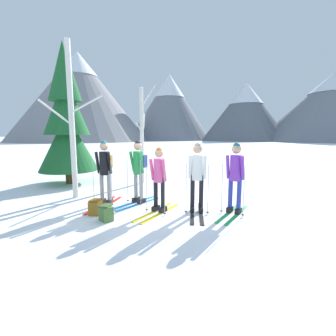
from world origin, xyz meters
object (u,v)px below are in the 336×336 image
skier_in_green (138,168)px  skier_in_white (197,174)px  skier_in_pink (159,178)px  birch_tree_slender (72,121)px  birch_tree_tall (142,134)px  backpack_on_snow_front (96,207)px  skier_in_purple (236,174)px  pine_tree_near (67,120)px  backpack_on_snow_beside (106,213)px  skier_in_black (105,169)px

skier_in_green → skier_in_white: size_ratio=1.02×
skier_in_pink → birch_tree_slender: size_ratio=0.36×
skier_in_pink → birch_tree_tall: size_ratio=0.43×
skier_in_green → backpack_on_snow_front: size_ratio=4.77×
skier_in_purple → birch_tree_tall: size_ratio=0.45×
skier_in_pink → backpack_on_snow_front: (-1.50, -0.53, -0.71)m
birch_tree_tall → skier_in_white: bearing=-51.1°
skier_in_white → pine_tree_near: size_ratio=0.32×
skier_in_pink → skier_in_white: bearing=12.1°
birch_tree_tall → birch_tree_slender: size_ratio=0.84×
skier_in_green → backpack_on_snow_beside: 1.77m
skier_in_black → skier_in_white: size_ratio=1.02×
skier_in_green → skier_in_purple: bearing=-6.9°
skier_in_black → backpack_on_snow_front: bearing=-79.3°
skier_in_white → pine_tree_near: pine_tree_near is taller
skier_in_green → birch_tree_slender: birch_tree_slender is taller
skier_in_black → skier_in_purple: (3.55, 0.01, -0.02)m
skier_in_pink → backpack_on_snow_beside: size_ratio=4.31×
backpack_on_snow_front → pine_tree_near: bearing=133.1°
skier_in_green → backpack_on_snow_front: 1.63m
birch_tree_tall → skier_in_purple: bearing=-40.9°
skier_in_pink → skier_in_purple: skier_in_purple is taller
birch_tree_slender → pine_tree_near: bearing=129.2°
skier_in_pink → skier_in_green: bearing=139.9°
birch_tree_slender → birch_tree_tall: bearing=62.5°
skier_in_purple → backpack_on_snow_beside: bearing=-157.6°
birch_tree_tall → birch_tree_slender: (-1.35, -2.59, 0.41)m
pine_tree_near → backpack_on_snow_front: size_ratio=14.58×
birch_tree_tall → backpack_on_snow_front: (0.10, -3.88, -1.80)m
skier_in_black → pine_tree_near: (-2.84, 2.34, 1.50)m
backpack_on_snow_front → backpack_on_snow_beside: same height
skier_in_green → backpack_on_snow_beside: bearing=-99.4°
skier_in_white → backpack_on_snow_front: bearing=-163.4°
skier_in_green → birch_tree_tall: 2.97m
skier_in_black → birch_tree_tall: (0.06, 3.03, 0.95)m
skier_in_green → backpack_on_snow_beside: (-0.25, -1.53, -0.85)m
pine_tree_near → backpack_on_snow_front: pine_tree_near is taller
skier_in_black → skier_in_purple: skier_in_black is taller
birch_tree_slender → backpack_on_snow_front: (1.44, -1.30, -2.20)m
skier_in_white → skier_in_purple: skier_in_purple is taller
skier_in_green → skier_in_purple: (2.67, -0.32, -0.02)m
birch_tree_tall → skier_in_black: bearing=-91.2°
skier_in_black → skier_in_white: 2.61m
skier_in_black → backpack_on_snow_beside: (0.62, -1.20, -0.85)m
skier_in_green → birch_tree_slender: size_ratio=0.38×
skier_in_white → backpack_on_snow_beside: size_ratio=4.45×
skier_in_pink → pine_tree_near: bearing=149.3°
skier_in_white → skier_in_purple: size_ratio=1.00×
skier_in_pink → pine_tree_near: 5.49m
skier_in_green → birch_tree_tall: (-0.81, 2.69, 0.95)m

